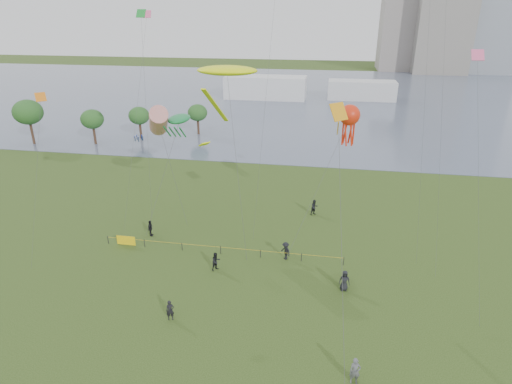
% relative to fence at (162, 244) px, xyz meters
% --- Properties ---
extents(ground_plane, '(400.00, 400.00, 0.00)m').
position_rel_fence_xyz_m(ground_plane, '(10.11, -12.49, -0.55)').
color(ground_plane, '#253A12').
extents(lake, '(400.00, 120.00, 0.08)m').
position_rel_fence_xyz_m(lake, '(10.11, 87.51, -0.53)').
color(lake, slate).
rests_on(lake, ground_plane).
extents(building_mid, '(20.00, 20.00, 38.00)m').
position_rel_fence_xyz_m(building_mid, '(56.11, 149.51, 18.45)').
color(building_mid, slate).
rests_on(building_mid, ground_plane).
extents(building_low, '(16.00, 18.00, 28.00)m').
position_rel_fence_xyz_m(building_low, '(42.11, 155.51, 13.45)').
color(building_low, gray).
rests_on(building_low, ground_plane).
extents(pavilion_left, '(22.00, 8.00, 6.00)m').
position_rel_fence_xyz_m(pavilion_left, '(-1.89, 82.51, 2.45)').
color(pavilion_left, silver).
rests_on(pavilion_left, ground_plane).
extents(pavilion_right, '(18.00, 7.00, 5.00)m').
position_rel_fence_xyz_m(pavilion_right, '(24.11, 85.51, 1.95)').
color(pavilion_right, silver).
rests_on(pavilion_right, ground_plane).
extents(trees, '(31.93, 16.02, 8.03)m').
position_rel_fence_xyz_m(trees, '(-26.40, 35.01, 4.47)').
color(trees, '#39251A').
rests_on(trees, ground_plane).
extents(fence, '(24.07, 0.07, 1.05)m').
position_rel_fence_xyz_m(fence, '(0.00, 0.00, 0.00)').
color(fence, black).
rests_on(fence, ground_plane).
extents(kite_flyer, '(0.74, 0.52, 1.92)m').
position_rel_fence_xyz_m(kite_flyer, '(18.56, -14.11, 0.41)').
color(kite_flyer, '#595B60').
rests_on(kite_flyer, ground_plane).
extents(spectator_a, '(1.08, 1.11, 1.80)m').
position_rel_fence_xyz_m(spectator_a, '(6.41, -2.85, 0.34)').
color(spectator_a, black).
rests_on(spectator_a, ground_plane).
extents(spectator_b, '(1.32, 1.31, 1.83)m').
position_rel_fence_xyz_m(spectator_b, '(12.56, 0.12, 0.36)').
color(spectator_b, black).
rests_on(spectator_b, ground_plane).
extents(spectator_c, '(0.51, 1.08, 1.80)m').
position_rel_fence_xyz_m(spectator_c, '(-2.18, 2.35, 0.34)').
color(spectator_c, black).
rests_on(spectator_c, ground_plane).
extents(spectator_d, '(0.95, 0.64, 1.89)m').
position_rel_fence_xyz_m(spectator_d, '(18.08, -4.01, 0.39)').
color(spectator_d, black).
rests_on(spectator_d, ground_plane).
extents(spectator_f, '(0.73, 0.61, 1.71)m').
position_rel_fence_xyz_m(spectator_f, '(4.69, -10.24, 0.30)').
color(spectator_f, black).
rests_on(spectator_f, ground_plane).
extents(spectator_g, '(1.17, 1.14, 1.90)m').
position_rel_fence_xyz_m(spectator_g, '(14.85, 10.54, 0.39)').
color(spectator_g, black).
rests_on(spectator_g, ground_plane).
extents(kite_stingray, '(5.55, 10.21, 17.80)m').
position_rel_fence_xyz_m(kite_stingray, '(6.56, 2.73, 16.75)').
color(kite_stingray, '#3F3F42').
extents(kite_windsock, '(4.82, 5.20, 13.76)m').
position_rel_fence_xyz_m(kite_windsock, '(-1.52, 5.54, 11.24)').
color(kite_windsock, '#3F3F42').
extents(kite_creature, '(4.15, 6.41, 12.18)m').
position_rel_fence_xyz_m(kite_creature, '(0.27, 6.80, 11.20)').
color(kite_creature, '#3F3F42').
extents(kite_octopus, '(6.06, 5.49, 14.24)m').
position_rel_fence_xyz_m(kite_octopus, '(17.74, 5.14, 12.58)').
color(kite_octopus, '#3F3F42').
extents(kite_delta, '(2.23, 13.41, 16.16)m').
position_rel_fence_xyz_m(kite_delta, '(16.59, -5.11, 14.11)').
color(kite_delta, '#3F3F42').
extents(small_kites, '(37.70, 12.13, 15.57)m').
position_rel_fence_xyz_m(small_kites, '(9.66, 5.46, 22.51)').
color(small_kites, '#E5598C').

